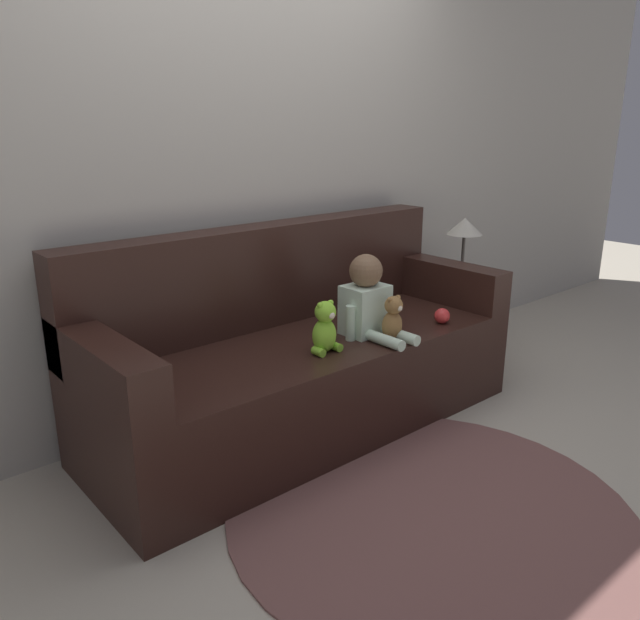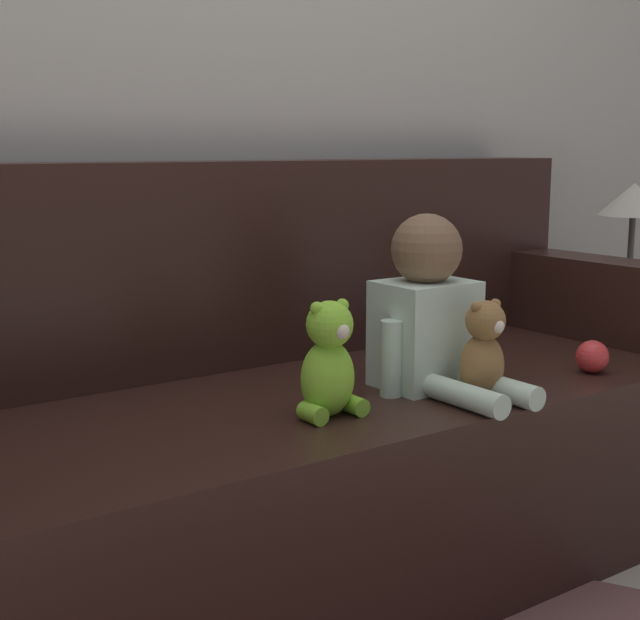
% 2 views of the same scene
% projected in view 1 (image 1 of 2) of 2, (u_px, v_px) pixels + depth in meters
% --- Properties ---
extents(ground_plane, '(12.00, 12.00, 0.00)m').
position_uv_depth(ground_plane, '(308.00, 425.00, 3.12)').
color(ground_plane, '#B7AD99').
extents(wall_back, '(8.00, 0.05, 2.60)m').
position_uv_depth(wall_back, '(244.00, 154.00, 3.09)').
color(wall_back, '#ADA89E').
rests_on(wall_back, ground_plane).
extents(couch, '(2.15, 0.81, 0.97)m').
position_uv_depth(couch, '(301.00, 358.00, 3.06)').
color(couch, black).
rests_on(couch, ground_plane).
extents(person_baby, '(0.29, 0.37, 0.39)m').
position_uv_depth(person_baby, '(368.00, 301.00, 2.98)').
color(person_baby, silver).
rests_on(person_baby, couch).
extents(teddy_bear_brown, '(0.11, 0.10, 0.22)m').
position_uv_depth(teddy_bear_brown, '(393.00, 318.00, 2.91)').
color(teddy_bear_brown, olive).
rests_on(teddy_bear_brown, couch).
extents(plush_toy_side, '(0.14, 0.11, 0.24)m').
position_uv_depth(plush_toy_side, '(325.00, 328.00, 2.76)').
color(plush_toy_side, '#8CD133').
rests_on(plush_toy_side, couch).
extents(toy_ball, '(0.08, 0.08, 0.08)m').
position_uv_depth(toy_ball, '(442.00, 316.00, 3.18)').
color(toy_ball, red).
rests_on(toy_ball, couch).
extents(floor_rug, '(1.58, 1.58, 0.01)m').
position_uv_depth(floor_rug, '(430.00, 510.00, 2.43)').
color(floor_rug, brown).
rests_on(floor_rug, ground_plane).
extents(side_table, '(0.34, 0.34, 0.89)m').
position_uv_depth(side_table, '(463.00, 254.00, 3.86)').
color(side_table, '#93704C').
rests_on(side_table, ground_plane).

